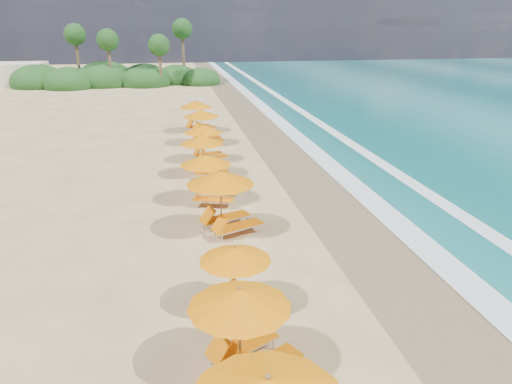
% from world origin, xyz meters
% --- Properties ---
extents(ground, '(160.00, 160.00, 0.00)m').
position_xyz_m(ground, '(0.00, 0.00, 0.00)').
color(ground, '#D3BB7C').
rests_on(ground, ground).
extents(wet_sand, '(4.00, 160.00, 0.01)m').
position_xyz_m(wet_sand, '(4.00, 0.00, 0.01)').
color(wet_sand, olive).
rests_on(wet_sand, ground).
extents(surf_foam, '(4.00, 160.00, 0.01)m').
position_xyz_m(surf_foam, '(6.70, 0.00, 0.03)').
color(surf_foam, white).
rests_on(surf_foam, ground).
extents(station_2, '(3.07, 3.07, 2.32)m').
position_xyz_m(station_2, '(-1.81, -8.70, 1.30)').
color(station_2, olive).
rests_on(station_2, ground).
extents(station_3, '(2.51, 2.43, 2.00)m').
position_xyz_m(station_3, '(-1.56, -6.25, 1.12)').
color(station_3, olive).
rests_on(station_3, ground).
extents(station_4, '(3.31, 3.27, 2.56)m').
position_xyz_m(station_4, '(-1.35, -1.03, 1.44)').
color(station_4, olive).
rests_on(station_4, ground).
extents(station_5, '(2.88, 2.81, 2.28)m').
position_xyz_m(station_5, '(-1.64, 2.20, 1.28)').
color(station_5, olive).
rests_on(station_5, ground).
extents(station_6, '(2.57, 2.41, 2.26)m').
position_xyz_m(station_6, '(-1.51, 6.09, 1.27)').
color(station_6, olive).
rests_on(station_6, ground).
extents(station_7, '(2.69, 2.58, 2.21)m').
position_xyz_m(station_7, '(-1.24, 8.92, 1.24)').
color(station_7, olive).
rests_on(station_7, ground).
extents(station_8, '(2.70, 2.54, 2.36)m').
position_xyz_m(station_8, '(-1.03, 12.94, 1.32)').
color(station_8, olive).
rests_on(station_8, ground).
extents(station_9, '(3.16, 3.16, 2.36)m').
position_xyz_m(station_9, '(-1.18, 16.79, 1.32)').
color(station_9, olive).
rests_on(station_9, ground).
extents(treeline, '(25.80, 8.80, 9.74)m').
position_xyz_m(treeline, '(-9.94, 45.51, 1.00)').
color(treeline, '#163D14').
rests_on(treeline, ground).
extents(beach_building, '(7.00, 5.00, 2.80)m').
position_xyz_m(beach_building, '(-22.00, 48.00, 1.40)').
color(beach_building, beige).
rests_on(beach_building, ground).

